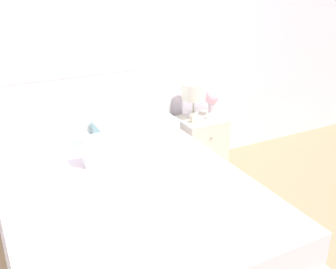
% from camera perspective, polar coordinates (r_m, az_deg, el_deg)
% --- Properties ---
extents(ground_plane, '(12.00, 12.00, 0.00)m').
position_cam_1_polar(ground_plane, '(3.92, -11.39, -7.26)').
color(ground_plane, tan).
extents(wall_back, '(8.00, 0.06, 2.60)m').
position_cam_1_polar(wall_back, '(3.53, -13.39, 11.86)').
color(wall_back, white).
rests_on(wall_back, ground_plane).
extents(bed, '(1.73, 2.11, 1.07)m').
position_cam_1_polar(bed, '(2.97, -6.19, -10.93)').
color(bed, white).
rests_on(bed, ground_plane).
extents(nightstand, '(0.44, 0.41, 0.57)m').
position_cam_1_polar(nightstand, '(4.02, 4.71, -1.48)').
color(nightstand, silver).
rests_on(nightstand, ground_plane).
extents(table_lamp, '(0.23, 0.23, 0.35)m').
position_cam_1_polar(table_lamp, '(3.85, 3.77, 6.05)').
color(table_lamp, white).
rests_on(table_lamp, nightstand).
extents(flower_vase, '(0.14, 0.14, 0.26)m').
position_cam_1_polar(flower_vase, '(3.97, 6.37, 5.09)').
color(flower_vase, silver).
rests_on(flower_vase, nightstand).
extents(teacup, '(0.11, 0.11, 0.05)m').
position_cam_1_polar(teacup, '(3.89, 6.05, 2.54)').
color(teacup, white).
rests_on(teacup, nightstand).
extents(alarm_clock, '(0.06, 0.05, 0.08)m').
position_cam_1_polar(alarm_clock, '(3.80, 3.78, 2.37)').
color(alarm_clock, beige).
rests_on(alarm_clock, nightstand).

